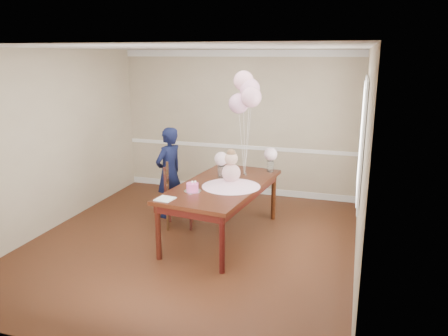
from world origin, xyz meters
TOP-DOWN VIEW (x-y plane):
  - floor at (0.00, 0.00)m, footprint 4.50×5.00m
  - ceiling at (0.00, 0.00)m, footprint 4.50×5.00m
  - wall_back at (0.00, 2.50)m, footprint 4.50×0.02m
  - wall_front at (0.00, -2.50)m, footprint 4.50×0.02m
  - wall_left at (-2.25, 0.00)m, footprint 0.02×5.00m
  - wall_right at (2.25, 0.00)m, footprint 0.02×5.00m
  - chair_rail_trim at (0.00, 2.49)m, footprint 4.50×0.02m
  - crown_molding at (0.00, 2.49)m, footprint 4.50×0.02m
  - baseboard_trim at (0.00, 2.49)m, footprint 4.50×0.02m
  - window_frame at (2.23, 0.50)m, footprint 0.02×1.66m
  - window_blinds at (2.21, 0.50)m, footprint 0.01×1.50m
  - dining_table_top at (0.36, 0.33)m, footprint 1.35×2.29m
  - table_apron at (0.36, 0.33)m, footprint 1.23×2.17m
  - table_leg_fl at (-0.22, -0.60)m, footprint 0.09×0.09m
  - table_leg_fr at (0.69, -0.72)m, footprint 0.09×0.09m
  - table_leg_bl at (0.04, 1.38)m, footprint 0.09×0.09m
  - table_leg_br at (0.94, 1.27)m, footprint 0.09×0.09m
  - baby_skirt at (0.52, 0.26)m, footprint 0.92×0.92m
  - baby_torso at (0.52, 0.26)m, footprint 0.26×0.26m
  - baby_head at (0.52, 0.26)m, footprint 0.18×0.18m
  - baby_hair at (0.52, 0.26)m, footprint 0.13×0.13m
  - cake_platter at (0.08, -0.12)m, footprint 0.27×0.27m
  - birthday_cake at (0.08, -0.12)m, footprint 0.18×0.18m
  - cake_flower_a at (0.08, -0.12)m, footprint 0.03×0.03m
  - cake_flower_b at (0.12, -0.11)m, footprint 0.03×0.03m
  - rose_vase_near at (0.24, 0.68)m, footprint 0.12×0.12m
  - roses_near at (0.24, 0.68)m, footprint 0.21×0.21m
  - rose_vase_far at (0.89, 1.20)m, footprint 0.12×0.12m
  - roses_far at (0.89, 1.20)m, footprint 0.21×0.21m
  - napkin at (-0.13, -0.54)m, footprint 0.24×0.24m
  - balloon_weight at (0.55, 0.91)m, footprint 0.05×0.05m
  - balloon_a at (0.44, 0.93)m, footprint 0.30×0.30m
  - balloon_b at (0.65, 0.84)m, footprint 0.30×0.30m
  - balloon_c at (0.58, 1.02)m, footprint 0.30×0.30m
  - balloon_d at (0.48, 1.05)m, footprint 0.30×0.30m
  - balloon_ribbon_a at (0.49, 0.92)m, footprint 0.10×0.02m
  - balloon_ribbon_b at (0.60, 0.88)m, footprint 0.10×0.07m
  - balloon_ribbon_c at (0.56, 0.96)m, footprint 0.04×0.10m
  - balloon_ribbon_d at (0.51, 0.98)m, footprint 0.08×0.12m
  - dining_chair_seat at (-0.39, 0.54)m, footprint 0.54×0.54m
  - chair_leg_fl at (-0.51, 0.32)m, footprint 0.05×0.05m
  - chair_leg_fr at (-0.17, 0.43)m, footprint 0.05×0.05m
  - chair_leg_bl at (-0.62, 0.65)m, footprint 0.05×0.05m
  - chair_leg_br at (-0.28, 0.76)m, footprint 0.05×0.05m
  - chair_back_post_l at (-0.52, 0.31)m, footprint 0.05×0.05m
  - chair_back_post_r at (-0.63, 0.65)m, footprint 0.05×0.05m
  - chair_slat_low at (-0.58, 0.48)m, footprint 0.15×0.38m
  - chair_slat_mid at (-0.58, 0.48)m, footprint 0.15×0.38m
  - chair_slat_top at (-0.58, 0.48)m, footprint 0.15×0.38m
  - woman at (-0.73, 0.91)m, footprint 0.52×0.63m

SIDE VIEW (x-z plane):
  - floor at x=0.00m, z-range 0.00..0.00m
  - baseboard_trim at x=0.00m, z-range 0.00..0.12m
  - chair_leg_fl at x=-0.51m, z-range 0.00..0.42m
  - chair_leg_fr at x=-0.17m, z-range 0.00..0.42m
  - chair_leg_bl at x=-0.62m, z-range 0.00..0.42m
  - chair_leg_br at x=-0.28m, z-range 0.00..0.42m
  - table_leg_fl at x=-0.22m, z-range 0.00..0.76m
  - table_leg_fr at x=0.69m, z-range 0.00..0.76m
  - table_leg_bl at x=0.04m, z-range 0.00..0.76m
  - table_leg_br at x=0.94m, z-range 0.00..0.76m
  - dining_chair_seat at x=-0.39m, z-range 0.42..0.46m
  - chair_slat_low at x=-0.58m, z-range 0.58..0.63m
  - table_apron at x=0.36m, z-range 0.65..0.76m
  - chair_back_post_l at x=-0.52m, z-range 0.45..1.00m
  - chair_back_post_r at x=-0.63m, z-range 0.45..1.00m
  - woman at x=-0.73m, z-range 0.00..1.49m
  - chair_slat_mid at x=-0.58m, z-range 0.74..0.79m
  - dining_table_top at x=0.36m, z-range 0.76..0.82m
  - cake_platter at x=0.08m, z-range 0.82..0.82m
  - napkin at x=-0.13m, z-range 0.82..0.83m
  - balloon_weight at x=0.55m, z-range 0.82..0.84m
  - baby_skirt at x=0.52m, z-range 0.82..0.92m
  - birthday_cake at x=0.08m, z-range 0.82..0.93m
  - chair_rail_trim at x=0.00m, z-range 0.86..0.94m
  - rose_vase_near at x=0.24m, z-range 0.82..0.99m
  - rose_vase_far at x=0.89m, z-range 0.82..0.99m
  - chair_slat_top at x=-0.58m, z-range 0.89..0.94m
  - cake_flower_a at x=0.08m, z-range 0.93..0.97m
  - cake_flower_b at x=0.12m, z-range 0.93..0.97m
  - baby_torso at x=0.52m, z-range 0.88..1.14m
  - roses_near at x=0.24m, z-range 0.99..1.20m
  - roses_far at x=0.89m, z-range 0.99..1.20m
  - baby_head at x=0.52m, z-range 1.12..1.31m
  - baby_hair at x=0.52m, z-range 1.22..1.35m
  - balloon_ribbon_a at x=0.49m, z-range 0.83..1.74m
  - balloon_ribbon_b at x=0.60m, z-range 0.83..1.84m
  - wall_back at x=0.00m, z-range 0.00..2.70m
  - wall_front at x=0.00m, z-range 0.00..2.70m
  - wall_left at x=-2.25m, z-range 0.00..2.70m
  - wall_right at x=2.25m, z-range 0.00..2.70m
  - balloon_ribbon_c at x=0.56m, z-range 0.83..1.95m
  - balloon_ribbon_d at x=0.51m, z-range 0.83..2.06m
  - window_frame at x=2.23m, z-range 0.77..2.33m
  - window_blinds at x=2.21m, z-range 0.85..2.25m
  - balloon_a at x=0.44m, z-range 1.75..2.05m
  - balloon_b at x=0.65m, z-range 1.86..2.16m
  - balloon_c at x=0.58m, z-range 1.97..2.27m
  - balloon_d at x=0.48m, z-range 2.08..2.38m
  - crown_molding at x=0.00m, z-range 2.57..2.69m
  - ceiling at x=0.00m, z-range 2.69..2.71m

